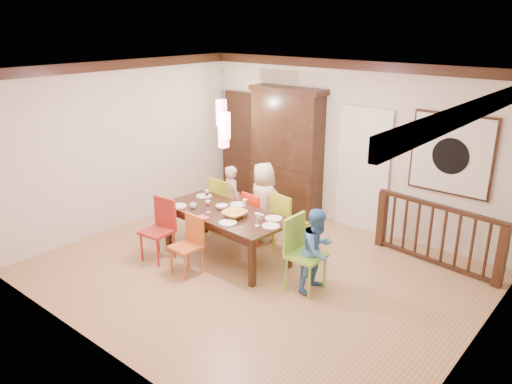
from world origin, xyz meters
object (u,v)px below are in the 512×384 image
Objects in this scene: balustrade at (437,234)px; person_end_right at (318,250)px; chair_far_left at (228,201)px; person_far_left at (232,199)px; chair_end_right at (306,250)px; dining_table at (225,217)px; china_hutch at (287,151)px; person_far_mid at (264,202)px.

balustrade is 1.73× the size of person_end_right.
person_far_left reaches higher than chair_far_left.
person_end_right is (2.28, -0.66, 0.01)m from chair_far_left.
dining_table is at bearing 89.02° from chair_end_right.
chair_end_right is 0.87× the size of person_far_left.
chair_far_left is 0.85× the size of person_end_right.
balustrade is (3.24, 1.12, -0.07)m from chair_far_left.
dining_table is 1.05× the size of balustrade.
china_hutch is at bearing 179.83° from balustrade.
person_far_mid is at bearing 90.74° from dining_table.
dining_table is 1.82× the size of person_end_right.
chair_end_right is 0.88× the size of person_end_right.
chair_end_right reaches higher than balustrade.
china_hutch is at bearing -72.15° from person_far_left.
china_hutch is 1.77× the size of person_far_mid.
china_hutch is 2.01× the size of person_far_left.
china_hutch is 2.03× the size of person_end_right.
china_hutch is at bearing 48.40° from person_end_right.
balustrade is (1.08, 1.86, -0.09)m from chair_end_right.
chair_far_left is 1.60m from china_hutch.
balustrade reaches higher than dining_table.
balustrade is at bearing -142.68° from person_far_mid.
chair_far_left is at bearing 134.95° from dining_table.
person_far_left is at bearing 130.28° from dining_table.
person_far_mid reaches higher than chair_far_left.
dining_table is 1.80× the size of person_far_left.
chair_end_right is 0.51× the size of balustrade.
person_far_left reaches higher than dining_table.
balustrade is (2.61, 1.84, -0.17)m from dining_table.
person_end_right is at bearing -45.15° from china_hutch.
china_hutch reaches higher than balustrade.
chair_end_right is 0.77× the size of person_far_mid.
dining_table is 2.29m from china_hutch.
china_hutch is 3.06m from person_end_right.
china_hutch is at bearing -93.13° from chair_far_left.
chair_end_right reaches higher than chair_far_left.
chair_far_left is 0.10m from person_far_left.
person_far_left is 0.88× the size of person_far_mid.
china_hutch reaches higher than person_far_mid.
dining_table is 2.07× the size of chair_end_right.
chair_end_right is at bearing -48.00° from china_hutch.
person_far_left is 2.37m from person_end_right.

